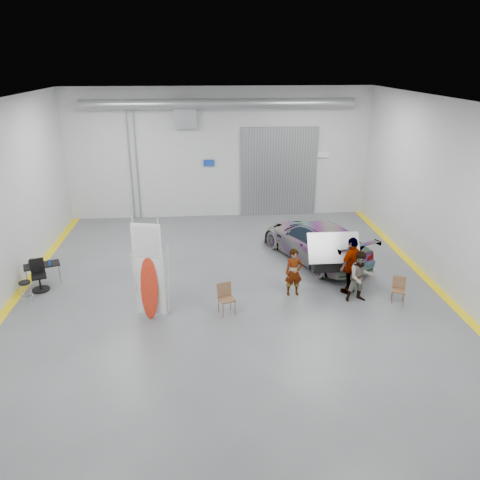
{
  "coord_description": "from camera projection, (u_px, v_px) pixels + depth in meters",
  "views": [
    {
      "loc": [
        -0.75,
        -13.61,
        7.15
      ],
      "look_at": [
        0.39,
        0.81,
        1.5
      ],
      "focal_mm": 35.0,
      "sensor_mm": 36.0,
      "label": 1
    }
  ],
  "objects": [
    {
      "name": "ground",
      "position": [
        230.0,
        292.0,
        15.29
      ],
      "size": [
        16.0,
        16.0,
        0.0
      ],
      "primitive_type": "plane",
      "color": "#55575C",
      "rests_on": "ground"
    },
    {
      "name": "room_shell",
      "position": [
        232.0,
        155.0,
        15.89
      ],
      "size": [
        14.02,
        16.18,
        6.01
      ],
      "color": "silver",
      "rests_on": "ground"
    },
    {
      "name": "sedan_car",
      "position": [
        315.0,
        240.0,
        17.6
      ],
      "size": [
        3.89,
        5.43,
        1.46
      ],
      "primitive_type": "imported",
      "rotation": [
        0.0,
        0.0,
        3.55
      ],
      "color": "white",
      "rests_on": "ground"
    },
    {
      "name": "person_a",
      "position": [
        294.0,
        272.0,
        14.87
      ],
      "size": [
        0.59,
        0.4,
        1.56
      ],
      "primitive_type": "imported",
      "rotation": [
        0.0,
        0.0,
        0.05
      ],
      "color": "#8A6D4B",
      "rests_on": "ground"
    },
    {
      "name": "person_b",
      "position": [
        360.0,
        277.0,
        14.45
      ],
      "size": [
        0.84,
        0.66,
        1.66
      ],
      "primitive_type": "imported",
      "rotation": [
        0.0,
        0.0,
        0.05
      ],
      "color": "slate",
      "rests_on": "ground"
    },
    {
      "name": "person_c",
      "position": [
        352.0,
        265.0,
        14.94
      ],
      "size": [
        1.16,
        1.04,
        1.92
      ],
      "primitive_type": "imported",
      "rotation": [
        0.0,
        0.0,
        3.8
      ],
      "color": "#AB5039",
      "rests_on": "ground"
    },
    {
      "name": "surfboard_display",
      "position": [
        151.0,
        279.0,
        13.35
      ],
      "size": [
        0.87,
        0.37,
        3.1
      ],
      "rotation": [
        0.0,
        0.0,
        -0.21
      ],
      "color": "white",
      "rests_on": "ground"
    },
    {
      "name": "folding_chair_near",
      "position": [
        227.0,
        305.0,
        13.92
      ],
      "size": [
        0.56,
        0.59,
        0.93
      ],
      "rotation": [
        0.0,
        0.0,
        0.32
      ],
      "color": "brown",
      "rests_on": "ground"
    },
    {
      "name": "folding_chair_far",
      "position": [
        398.0,
        295.0,
        14.55
      ],
      "size": [
        0.5,
        0.54,
        0.83
      ],
      "rotation": [
        0.0,
        0.0,
        -0.38
      ],
      "color": "brown",
      "rests_on": "ground"
    },
    {
      "name": "shop_stool",
      "position": [
        26.0,
        292.0,
        14.49
      ],
      "size": [
        0.37,
        0.37,
        0.72
      ],
      "rotation": [
        0.0,
        0.0,
        0.39
      ],
      "color": "black",
      "rests_on": "ground"
    },
    {
      "name": "work_table",
      "position": [
        40.0,
        265.0,
        15.59
      ],
      "size": [
        1.25,
        0.93,
        0.92
      ],
      "rotation": [
        0.0,
        0.0,
        0.36
      ],
      "color": "gray",
      "rests_on": "ground"
    },
    {
      "name": "office_chair",
      "position": [
        40.0,
        277.0,
        15.29
      ],
      "size": [
        0.58,
        0.61,
        1.04
      ],
      "rotation": [
        0.0,
        0.0,
        0.35
      ],
      "color": "black",
      "rests_on": "ground"
    },
    {
      "name": "trunk_lid",
      "position": [
        332.0,
        244.0,
        15.22
      ],
      "size": [
        1.7,
        1.03,
        0.04
      ],
      "primitive_type": "cube",
      "color": "silver",
      "rests_on": "sedan_car"
    }
  ]
}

